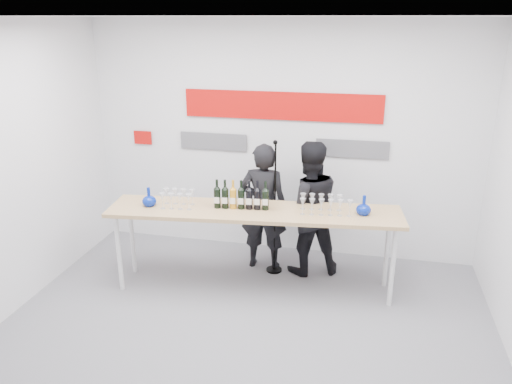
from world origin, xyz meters
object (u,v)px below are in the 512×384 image
presenter_left (263,207)px  mic_stand (274,233)px  tasting_table (254,216)px  presenter_right (308,208)px

presenter_left → mic_stand: (0.16, -0.10, -0.29)m
presenter_left → tasting_table: bearing=89.7°
presenter_left → mic_stand: 0.35m
tasting_table → presenter_left: (-0.01, 0.55, -0.10)m
tasting_table → presenter_left: size_ratio=2.07×
tasting_table → presenter_right: 0.77m
presenter_right → mic_stand: mic_stand is taller
tasting_table → presenter_left: bearing=84.5°
presenter_left → mic_stand: mic_stand is taller
tasting_table → presenter_left: presenter_left is taller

